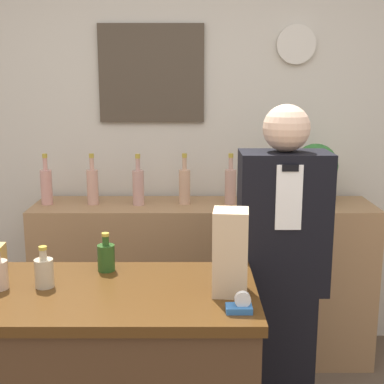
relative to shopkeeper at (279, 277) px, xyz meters
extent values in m
cube|color=beige|center=(-0.42, 1.00, 0.56)|extent=(5.20, 0.06, 2.70)
cube|color=#44392C|center=(-0.66, 0.96, 0.93)|extent=(0.63, 0.02, 0.58)
cylinder|color=beige|center=(0.21, 0.95, 1.10)|extent=(0.23, 0.03, 0.23)
cube|color=#9E754C|center=(-0.34, 0.72, -0.31)|extent=(2.00, 0.43, 0.97)
cube|color=#43280E|center=(-0.81, -0.45, 0.11)|extent=(1.29, 0.61, 0.04)
cube|color=black|center=(0.00, 0.00, -0.42)|extent=(0.30, 0.24, 0.74)
cube|color=black|center=(0.00, 0.00, 0.27)|extent=(0.40, 0.24, 0.64)
cube|color=white|center=(0.00, -0.12, 0.41)|extent=(0.11, 0.01, 0.28)
cube|color=black|center=(0.00, -0.13, 0.54)|extent=(0.07, 0.01, 0.03)
sphere|color=#DBB293|center=(0.00, 0.00, 0.69)|extent=(0.21, 0.21, 0.21)
cylinder|color=#9E998E|center=(0.30, 0.71, 0.24)|extent=(0.18, 0.18, 0.12)
sphere|color=#2D6B2D|center=(0.30, 0.71, 0.41)|extent=(0.26, 0.26, 0.26)
cube|color=tan|center=(-0.27, -0.48, 0.29)|extent=(0.14, 0.14, 0.32)
cube|color=#2D66A8|center=(-0.25, -0.64, 0.14)|extent=(0.09, 0.06, 0.02)
cylinder|color=silver|center=(-0.24, -0.64, 0.17)|extent=(0.06, 0.02, 0.06)
cylinder|color=tan|center=(-0.97, -0.42, 0.18)|extent=(0.07, 0.07, 0.11)
cylinder|color=tan|center=(-0.97, -0.42, 0.26)|extent=(0.03, 0.03, 0.04)
cylinder|color=#B29933|center=(-0.97, -0.42, 0.28)|extent=(0.03, 0.03, 0.01)
cylinder|color=#264B1B|center=(-0.77, -0.25, 0.18)|extent=(0.07, 0.07, 0.11)
cylinder|color=#264B1B|center=(-0.77, -0.25, 0.26)|extent=(0.03, 0.03, 0.04)
cylinder|color=#B29933|center=(-0.77, -0.25, 0.28)|extent=(0.03, 0.03, 0.01)
cylinder|color=tan|center=(-1.26, 0.72, 0.28)|extent=(0.07, 0.07, 0.20)
cylinder|color=tan|center=(-1.26, 0.72, 0.42)|extent=(0.03, 0.03, 0.07)
cylinder|color=#B29933|center=(-1.26, 0.72, 0.47)|extent=(0.03, 0.03, 0.02)
cylinder|color=tan|center=(-0.99, 0.72, 0.28)|extent=(0.07, 0.07, 0.20)
cylinder|color=tan|center=(-0.99, 0.72, 0.42)|extent=(0.03, 0.03, 0.07)
cylinder|color=#B29933|center=(-0.99, 0.72, 0.47)|extent=(0.03, 0.03, 0.02)
cylinder|color=tan|center=(-0.73, 0.71, 0.28)|extent=(0.07, 0.07, 0.20)
cylinder|color=tan|center=(-0.73, 0.71, 0.42)|extent=(0.03, 0.03, 0.07)
cylinder|color=#B29933|center=(-0.73, 0.71, 0.47)|extent=(0.03, 0.03, 0.02)
cylinder|color=tan|center=(-0.46, 0.73, 0.28)|extent=(0.07, 0.07, 0.20)
cylinder|color=tan|center=(-0.46, 0.73, 0.42)|extent=(0.03, 0.03, 0.07)
cylinder|color=#B29933|center=(-0.46, 0.73, 0.47)|extent=(0.03, 0.03, 0.02)
cylinder|color=tan|center=(-0.19, 0.73, 0.28)|extent=(0.07, 0.07, 0.20)
cylinder|color=tan|center=(-0.19, 0.73, 0.42)|extent=(0.03, 0.03, 0.07)
cylinder|color=#B29933|center=(-0.19, 0.73, 0.47)|extent=(0.03, 0.03, 0.02)
cylinder|color=tan|center=(0.08, 0.73, 0.28)|extent=(0.07, 0.07, 0.20)
cylinder|color=tan|center=(0.08, 0.73, 0.42)|extent=(0.03, 0.03, 0.07)
cylinder|color=#B29933|center=(0.08, 0.73, 0.47)|extent=(0.03, 0.03, 0.02)
camera|label=1|loc=(-0.41, -2.34, 0.91)|focal=50.00mm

